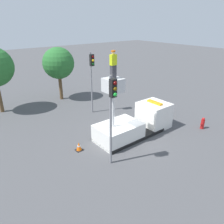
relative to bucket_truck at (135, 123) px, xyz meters
name	(u,v)px	position (x,y,z in m)	size (l,w,h in m)	color
ground_plane	(129,136)	(-0.61, 0.00, -0.93)	(120.00, 120.00, 0.00)	#4C4C4F
bucket_truck	(135,123)	(0.00, 0.00, 0.00)	(6.50, 2.34, 4.77)	black
worker	(113,65)	(-2.19, 0.00, 4.72)	(0.40, 0.26, 1.75)	#38383D
traffic_light_pole	(112,105)	(-3.83, -1.94, 2.99)	(0.34, 0.57, 5.55)	gray
traffic_light_across	(92,71)	(-0.19, 5.52, 3.04)	(0.34, 0.57, 5.63)	gray
fire_hydrant	(203,123)	(4.90, -2.82, -0.46)	(0.53, 0.29, 0.97)	red
traffic_cone_rear	(79,147)	(-4.64, 0.67, -0.64)	(0.46, 0.46, 0.61)	black
tree_right_bg	(58,63)	(-0.78, 10.98, 3.04)	(3.32, 3.32, 5.66)	brown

